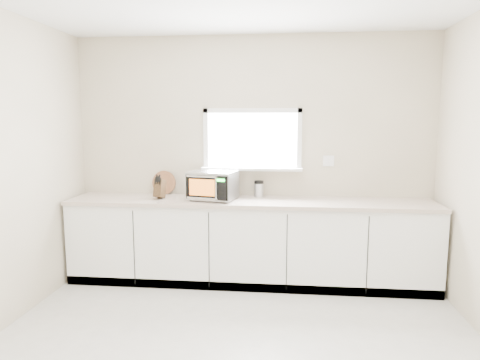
# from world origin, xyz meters

# --- Properties ---
(back_wall) EXTENTS (4.00, 0.17, 2.70)m
(back_wall) POSITION_xyz_m (0.00, 2.00, 1.36)
(back_wall) COLOR beige
(back_wall) RESTS_ON ground
(cabinets) EXTENTS (3.92, 0.60, 0.88)m
(cabinets) POSITION_xyz_m (0.00, 1.70, 0.44)
(cabinets) COLOR white
(cabinets) RESTS_ON ground
(countertop) EXTENTS (3.92, 0.64, 0.04)m
(countertop) POSITION_xyz_m (0.00, 1.69, 0.90)
(countertop) COLOR beige
(countertop) RESTS_ON cabinets
(microwave) EXTENTS (0.54, 0.47, 0.31)m
(microwave) POSITION_xyz_m (-0.40, 1.66, 1.08)
(microwave) COLOR black
(microwave) RESTS_ON countertop
(knife_block) EXTENTS (0.11, 0.19, 0.27)m
(knife_block) POSITION_xyz_m (-0.98, 1.66, 1.04)
(knife_block) COLOR #462E19
(knife_block) RESTS_ON countertop
(cutting_board) EXTENTS (0.27, 0.07, 0.27)m
(cutting_board) POSITION_xyz_m (-1.02, 1.94, 1.06)
(cutting_board) COLOR #98683B
(cutting_board) RESTS_ON countertop
(coffee_grinder) EXTENTS (0.11, 0.11, 0.19)m
(coffee_grinder) POSITION_xyz_m (0.08, 1.89, 1.01)
(coffee_grinder) COLOR #B1B4B9
(coffee_grinder) RESTS_ON countertop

